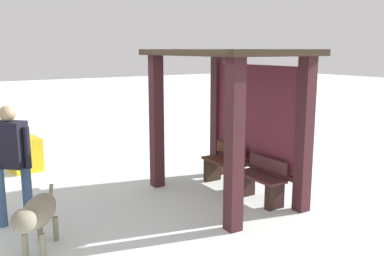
{
  "coord_description": "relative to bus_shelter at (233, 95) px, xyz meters",
  "views": [
    {
      "loc": [
        5.39,
        -4.04,
        2.47
      ],
      "look_at": [
        -0.01,
        -0.62,
        1.25
      ],
      "focal_mm": 38.89,
      "sensor_mm": 36.0,
      "label": 1
    }
  ],
  "objects": [
    {
      "name": "ground_plane",
      "position": [
        0.0,
        -0.17,
        -1.73
      ],
      "size": [
        60.0,
        60.0,
        0.0
      ],
      "primitive_type": "plane",
      "color": "white"
    },
    {
      "name": "bus_shelter",
      "position": [
        0.0,
        0.0,
        0.0
      ],
      "size": [
        2.67,
        1.76,
        2.47
      ],
      "color": "#3F1D20",
      "rests_on": "ground"
    },
    {
      "name": "bench_left_inside",
      "position": [
        -0.5,
        0.22,
        -1.39
      ],
      "size": [
        0.9,
        0.38,
        0.75
      ],
      "color": "#492618",
      "rests_on": "ground"
    },
    {
      "name": "bench_center_inside",
      "position": [
        0.5,
        0.22,
        -1.41
      ],
      "size": [
        0.9,
        0.37,
        0.73
      ],
      "color": "#4B2728",
      "rests_on": "ground"
    },
    {
      "name": "person_walking",
      "position": [
        -0.77,
        -3.33,
        -0.72
      ],
      "size": [
        0.51,
        0.57,
        1.71
      ],
      "color": "black",
      "rests_on": "ground"
    },
    {
      "name": "dog",
      "position": [
        0.37,
        -3.26,
        -1.22
      ],
      "size": [
        1.02,
        0.74,
        0.73
      ],
      "color": "gray",
      "rests_on": "ground"
    },
    {
      "name": "grit_bin",
      "position": [
        -3.48,
        -2.7,
        -1.38
      ],
      "size": [
        0.78,
        0.66,
        0.68
      ],
      "primitive_type": "cube",
      "rotation": [
        0.0,
        0.0,
        0.16
      ],
      "color": "yellow",
      "rests_on": "ground"
    }
  ]
}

